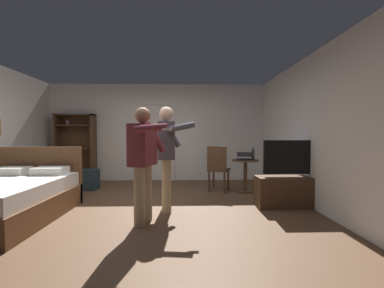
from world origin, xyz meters
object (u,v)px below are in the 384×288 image
(bottle_on_table, at_px, (253,155))
(person_blue_shirt, at_px, (144,156))
(person_striped_shirt, at_px, (167,151))
(suitcase_small, at_px, (84,180))
(bed, at_px, (7,199))
(tv_flatscreen, at_px, (292,188))
(bookshelf, at_px, (76,145))
(suitcase_dark, at_px, (85,182))
(laptop, at_px, (244,157))
(wooden_chair, at_px, (218,167))
(side_table, at_px, (245,171))

(bottle_on_table, xyz_separation_m, person_blue_shirt, (-2.02, -1.74, 0.12))
(person_striped_shirt, xyz_separation_m, suitcase_small, (-1.98, 1.58, -0.74))
(bed, relative_size, person_blue_shirt, 1.19)
(bed, xyz_separation_m, tv_flatscreen, (4.42, 0.52, 0.02))
(bed, height_order, person_striped_shirt, person_striped_shirt)
(tv_flatscreen, xyz_separation_m, person_blue_shirt, (-2.40, -0.71, 0.61))
(bookshelf, xyz_separation_m, suitcase_dark, (0.59, -0.91, -0.80))
(laptop, bearing_deg, suitcase_small, 174.15)
(bottle_on_table, relative_size, wooden_chair, 0.28)
(bookshelf, xyz_separation_m, suitcase_small, (0.58, -0.96, -0.74))
(person_striped_shirt, bearing_deg, bottle_on_table, 34.21)
(bottle_on_table, bearing_deg, laptop, 168.05)
(bookshelf, height_order, person_blue_shirt, bookshelf)
(bed, height_order, side_table, bed)
(laptop, height_order, suitcase_small, laptop)
(side_table, bearing_deg, bed, -157.36)
(side_table, distance_m, suitcase_dark, 3.60)
(bottle_on_table, height_order, suitcase_dark, bottle_on_table)
(person_blue_shirt, distance_m, suitcase_dark, 2.86)
(bed, distance_m, bookshelf, 2.99)
(person_striped_shirt, height_order, suitcase_small, person_striped_shirt)
(bottle_on_table, relative_size, person_striped_shirt, 0.16)
(wooden_chair, bearing_deg, side_table, -3.35)
(bookshelf, distance_m, bottle_on_table, 4.51)
(bottle_on_table, distance_m, wooden_chair, 0.79)
(bottle_on_table, relative_size, suitcase_dark, 0.52)
(person_blue_shirt, xyz_separation_m, suitcase_small, (-1.70, 2.14, -0.71))
(side_table, bearing_deg, laptop, -129.96)
(bed, bearing_deg, bottle_on_table, 20.94)
(bed, height_order, wooden_chair, bed)
(tv_flatscreen, relative_size, suitcase_dark, 2.27)
(suitcase_dark, bearing_deg, bottle_on_table, 1.39)
(wooden_chair, bearing_deg, tv_flatscreen, -45.62)
(bookshelf, relative_size, side_table, 2.54)
(bottle_on_table, bearing_deg, person_blue_shirt, -139.29)
(tv_flatscreen, xyz_separation_m, suitcase_dark, (-4.09, 1.47, -0.16))
(wooden_chair, relative_size, suitcase_small, 1.62)
(tv_flatscreen, height_order, wooden_chair, tv_flatscreen)
(bed, bearing_deg, laptop, 22.28)
(laptop, xyz_separation_m, suitcase_dark, (-3.54, 0.40, -0.58))
(side_table, bearing_deg, bookshelf, 162.95)
(laptop, xyz_separation_m, bottle_on_table, (0.18, -0.04, 0.06))
(person_blue_shirt, height_order, person_striped_shirt, person_striped_shirt)
(bed, relative_size, tv_flatscreen, 1.60)
(side_table, xyz_separation_m, person_blue_shirt, (-1.88, -1.82, 0.47))
(side_table, height_order, person_blue_shirt, person_blue_shirt)
(laptop, relative_size, suitcase_dark, 0.69)
(laptop, relative_size, bottle_on_table, 1.34)
(person_blue_shirt, xyz_separation_m, person_striped_shirt, (0.28, 0.56, 0.03))
(tv_flatscreen, relative_size, side_table, 1.72)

